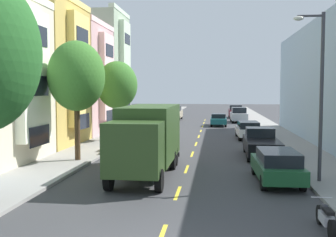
{
  "coord_description": "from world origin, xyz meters",
  "views": [
    {
      "loc": [
        1.52,
        -9.1,
        4.18
      ],
      "look_at": [
        -2.55,
        25.08,
        1.73
      ],
      "focal_mm": 43.33,
      "sensor_mm": 36.0,
      "label": 1
    }
  ],
  "objects_px": {
    "parked_suv_silver": "(239,115)",
    "parked_suv_burgundy": "(235,111)",
    "delivery_box_truck": "(148,136)",
    "parked_wagon_white": "(248,129)",
    "street_tree_third": "(117,85)",
    "moving_teal_sedan": "(218,119)",
    "street_tree_second": "(76,76)",
    "parked_suv_champagne": "(174,113)",
    "parked_motorcycle": "(326,218)",
    "parked_wagon_orange": "(130,139)",
    "street_lamp": "(318,85)",
    "parked_wagon_forest": "(277,165)",
    "parked_pickup_black": "(261,143)"
  },
  "relations": [
    {
      "from": "street_tree_second",
      "to": "moving_teal_sedan",
      "type": "distance_m",
      "value": 26.39
    },
    {
      "from": "parked_suv_champagne",
      "to": "parked_motorcycle",
      "type": "relative_size",
      "value": 2.35
    },
    {
      "from": "parked_wagon_orange",
      "to": "moving_teal_sedan",
      "type": "bearing_deg",
      "value": 73.07
    },
    {
      "from": "parked_wagon_white",
      "to": "parked_wagon_orange",
      "type": "distance_m",
      "value": 11.67
    },
    {
      "from": "delivery_box_truck",
      "to": "parked_pickup_black",
      "type": "height_order",
      "value": "delivery_box_truck"
    },
    {
      "from": "street_lamp",
      "to": "delivery_box_truck",
      "type": "height_order",
      "value": "street_lamp"
    },
    {
      "from": "street_tree_third",
      "to": "parked_suv_silver",
      "type": "height_order",
      "value": "street_tree_third"
    },
    {
      "from": "delivery_box_truck",
      "to": "parked_wagon_white",
      "type": "distance_m",
      "value": 16.61
    },
    {
      "from": "street_tree_third",
      "to": "parked_wagon_white",
      "type": "bearing_deg",
      "value": 16.01
    },
    {
      "from": "moving_teal_sedan",
      "to": "parked_suv_silver",
      "type": "bearing_deg",
      "value": 64.68
    },
    {
      "from": "parked_suv_silver",
      "to": "parked_suv_burgundy",
      "type": "height_order",
      "value": "same"
    },
    {
      "from": "street_tree_third",
      "to": "moving_teal_sedan",
      "type": "xyz_separation_m",
      "value": [
        8.2,
        15.25,
        -3.81
      ]
    },
    {
      "from": "parked_suv_burgundy",
      "to": "moving_teal_sedan",
      "type": "xyz_separation_m",
      "value": [
        -2.58,
        -13.79,
        -0.24
      ]
    },
    {
      "from": "street_lamp",
      "to": "parked_suv_champagne",
      "type": "relative_size",
      "value": 1.53
    },
    {
      "from": "moving_teal_sedan",
      "to": "parked_motorcycle",
      "type": "height_order",
      "value": "moving_teal_sedan"
    },
    {
      "from": "street_tree_second",
      "to": "street_lamp",
      "type": "bearing_deg",
      "value": -17.77
    },
    {
      "from": "parked_wagon_forest",
      "to": "moving_teal_sedan",
      "type": "xyz_separation_m",
      "value": [
        -2.46,
        28.68,
        -0.05
      ]
    },
    {
      "from": "street_lamp",
      "to": "moving_teal_sedan",
      "type": "xyz_separation_m",
      "value": [
        -4.16,
        28.7,
        -3.64
      ]
    },
    {
      "from": "street_tree_third",
      "to": "parked_suv_champagne",
      "type": "xyz_separation_m",
      "value": [
        2.13,
        24.15,
        -3.57
      ]
    },
    {
      "from": "moving_teal_sedan",
      "to": "parked_suv_champagne",
      "type": "bearing_deg",
      "value": 124.31
    },
    {
      "from": "street_tree_second",
      "to": "street_lamp",
      "type": "xyz_separation_m",
      "value": [
        12.36,
        -3.96,
        -0.55
      ]
    },
    {
      "from": "street_lamp",
      "to": "parked_suv_champagne",
      "type": "height_order",
      "value": "street_lamp"
    },
    {
      "from": "street_tree_third",
      "to": "parked_wagon_orange",
      "type": "distance_m",
      "value": 6.5
    },
    {
      "from": "street_tree_second",
      "to": "street_lamp",
      "type": "distance_m",
      "value": 12.99
    },
    {
      "from": "parked_suv_silver",
      "to": "parked_suv_burgundy",
      "type": "bearing_deg",
      "value": 90.18
    },
    {
      "from": "parked_wagon_white",
      "to": "parked_wagon_orange",
      "type": "xyz_separation_m",
      "value": [
        -8.56,
        -7.93,
        0.0
      ]
    },
    {
      "from": "parked_pickup_black",
      "to": "parked_wagon_forest",
      "type": "height_order",
      "value": "parked_pickup_black"
    },
    {
      "from": "parked_wagon_orange",
      "to": "parked_suv_burgundy",
      "type": "relative_size",
      "value": 0.99
    },
    {
      "from": "street_lamp",
      "to": "delivery_box_truck",
      "type": "distance_m",
      "value": 8.21
    },
    {
      "from": "street_tree_second",
      "to": "parked_wagon_orange",
      "type": "xyz_separation_m",
      "value": [
        2.07,
        4.61,
        -4.14
      ]
    },
    {
      "from": "delivery_box_truck",
      "to": "parked_wagon_orange",
      "type": "relative_size",
      "value": 1.69
    },
    {
      "from": "street_tree_second",
      "to": "parked_suv_silver",
      "type": "relative_size",
      "value": 1.41
    },
    {
      "from": "parked_wagon_forest",
      "to": "moving_teal_sedan",
      "type": "height_order",
      "value": "parked_wagon_forest"
    },
    {
      "from": "parked_pickup_black",
      "to": "moving_teal_sedan",
      "type": "xyz_separation_m",
      "value": [
        -2.55,
        21.45,
        -0.08
      ]
    },
    {
      "from": "parked_wagon_orange",
      "to": "parked_motorcycle",
      "type": "height_order",
      "value": "parked_wagon_orange"
    },
    {
      "from": "street_lamp",
      "to": "street_tree_third",
      "type": "bearing_deg",
      "value": 132.58
    },
    {
      "from": "parked_suv_champagne",
      "to": "moving_teal_sedan",
      "type": "bearing_deg",
      "value": -55.69
    },
    {
      "from": "parked_wagon_orange",
      "to": "parked_pickup_black",
      "type": "distance_m",
      "value": 8.78
    },
    {
      "from": "street_lamp",
      "to": "parked_motorcycle",
      "type": "bearing_deg",
      "value": -100.81
    },
    {
      "from": "parked_suv_champagne",
      "to": "parked_wagon_forest",
      "type": "bearing_deg",
      "value": -77.2
    },
    {
      "from": "parked_motorcycle",
      "to": "moving_teal_sedan",
      "type": "bearing_deg",
      "value": 94.82
    },
    {
      "from": "street_tree_third",
      "to": "street_lamp",
      "type": "height_order",
      "value": "street_lamp"
    },
    {
      "from": "delivery_box_truck",
      "to": "parked_wagon_white",
      "type": "height_order",
      "value": "delivery_box_truck"
    },
    {
      "from": "parked_suv_champagne",
      "to": "moving_teal_sedan",
      "type": "height_order",
      "value": "parked_suv_champagne"
    },
    {
      "from": "street_tree_third",
      "to": "parked_suv_champagne",
      "type": "bearing_deg",
      "value": 84.97
    },
    {
      "from": "parked_wagon_white",
      "to": "moving_teal_sedan",
      "type": "distance_m",
      "value": 12.44
    },
    {
      "from": "street_tree_third",
      "to": "parked_suv_burgundy",
      "type": "distance_m",
      "value": 31.18
    },
    {
      "from": "moving_teal_sedan",
      "to": "street_lamp",
      "type": "bearing_deg",
      "value": -81.75
    },
    {
      "from": "parked_wagon_white",
      "to": "parked_wagon_forest",
      "type": "bearing_deg",
      "value": -89.9
    },
    {
      "from": "parked_suv_champagne",
      "to": "parked_motorcycle",
      "type": "bearing_deg",
      "value": -78.39
    }
  ]
}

